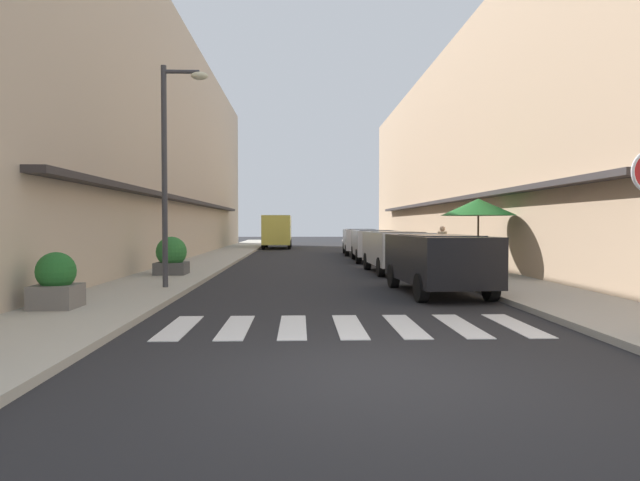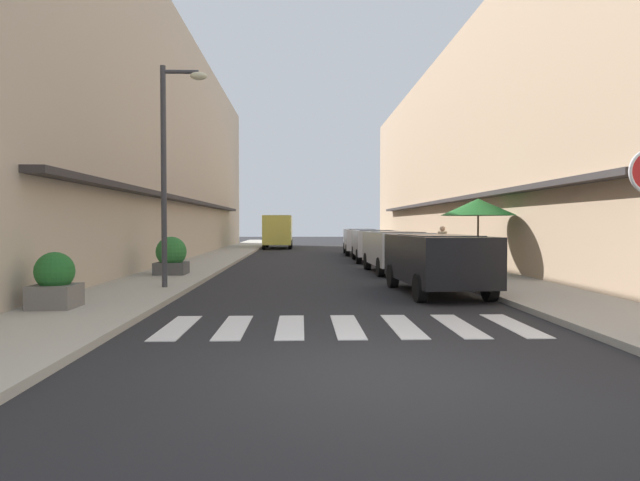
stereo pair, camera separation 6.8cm
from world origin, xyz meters
TOP-DOWN VIEW (x-y plane):
  - ground_plane at (0.00, 18.68)m, footprint 102.75×102.75m
  - sidewalk_left at (-4.92, 18.68)m, footprint 2.56×65.39m
  - sidewalk_right at (4.92, 18.68)m, footprint 2.56×65.39m
  - building_row_left at (-8.69, 20.02)m, footprint 5.50×44.03m
  - building_row_right at (8.69, 20.02)m, footprint 5.50×44.03m
  - crosswalk at (-0.00, 3.04)m, footprint 6.15×2.20m
  - parked_car_near at (2.59, 7.28)m, footprint 1.98×4.35m
  - parked_car_mid at (2.59, 13.16)m, footprint 1.92×4.33m
  - parked_car_far at (2.59, 19.18)m, footprint 1.92×4.52m
  - parked_car_distant at (2.59, 24.77)m, footprint 1.95×4.56m
  - delivery_van at (-2.44, 33.48)m, footprint 2.01×5.40m
  - street_lamp at (-4.09, 7.99)m, footprint 1.19×0.28m
  - cafe_umbrella at (5.00, 11.52)m, footprint 2.40×2.40m
  - planter_corner at (-5.51, 4.54)m, footprint 0.82×0.82m
  - planter_midblock at (-4.96, 11.63)m, footprint 0.98×0.98m
  - planter_far at (4.69, 18.54)m, footprint 0.93×0.93m
  - pedestrian_walking_near at (4.51, 14.14)m, footprint 0.34×0.34m

SIDE VIEW (x-z plane):
  - ground_plane at x=0.00m, z-range 0.00..0.00m
  - crosswalk at x=0.00m, z-range 0.00..0.01m
  - sidewalk_left at x=-4.92m, z-range 0.00..0.12m
  - sidewalk_right at x=4.92m, z-range 0.00..0.12m
  - planter_corner at x=-5.51m, z-range 0.08..1.16m
  - planter_far at x=4.69m, z-range 0.07..1.23m
  - planter_midblock at x=-4.96m, z-range 0.09..1.30m
  - parked_car_near at x=2.59m, z-range 0.19..1.66m
  - parked_car_mid at x=2.59m, z-range 0.19..1.66m
  - parked_car_far at x=2.59m, z-range 0.19..1.66m
  - parked_car_distant at x=2.59m, z-range 0.19..1.66m
  - pedestrian_walking_near at x=4.51m, z-range 0.15..1.70m
  - delivery_van at x=-2.44m, z-range 0.22..2.59m
  - cafe_umbrella at x=5.00m, z-range 1.06..3.50m
  - street_lamp at x=-4.09m, z-range 0.73..6.35m
  - building_row_right at x=8.69m, z-range 0.00..10.25m
  - building_row_left at x=-8.69m, z-range 0.00..11.12m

